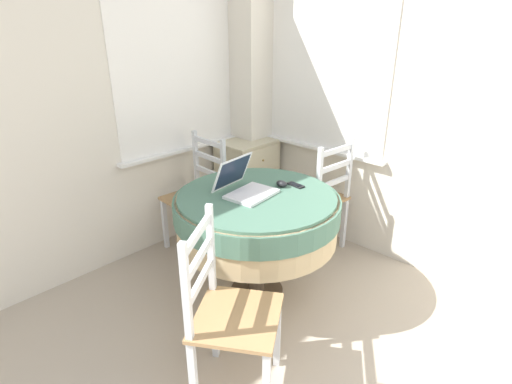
# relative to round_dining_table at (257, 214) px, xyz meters

# --- Properties ---
(corner_room_shell) EXTENTS (4.18, 5.25, 2.55)m
(corner_room_shell) POSITION_rel_round_dining_table_xyz_m (0.27, -0.17, 0.67)
(corner_room_shell) COLOR silver
(corner_room_shell) RESTS_ON ground_plane
(round_dining_table) EXTENTS (1.05, 1.05, 0.74)m
(round_dining_table) POSITION_rel_round_dining_table_xyz_m (0.00, 0.00, 0.00)
(round_dining_table) COLOR #4C3D2D
(round_dining_table) RESTS_ON ground_plane
(laptop) EXTENTS (0.34, 0.35, 0.22)m
(laptop) POSITION_rel_round_dining_table_xyz_m (-0.04, 0.07, 0.19)
(laptop) COLOR white
(laptop) RESTS_ON round_dining_table
(computer_mouse) EXTENTS (0.05, 0.08, 0.04)m
(computer_mouse) POSITION_rel_round_dining_table_xyz_m (0.20, -0.03, 0.16)
(computer_mouse) COLOR black
(computer_mouse) RESTS_ON round_dining_table
(cell_phone) EXTENTS (0.06, 0.13, 0.01)m
(cell_phone) POSITION_rel_round_dining_table_xyz_m (0.28, -0.09, 0.14)
(cell_phone) COLOR black
(cell_phone) RESTS_ON round_dining_table
(dining_chair_near_back_window) EXTENTS (0.42, 0.43, 0.93)m
(dining_chair_near_back_window) POSITION_rel_round_dining_table_xyz_m (0.14, 0.78, -0.15)
(dining_chair_near_back_window) COLOR #A87F51
(dining_chair_near_back_window) RESTS_ON ground_plane
(dining_chair_near_right_window) EXTENTS (0.44, 0.43, 0.93)m
(dining_chair_near_right_window) POSITION_rel_round_dining_table_xyz_m (0.78, 0.05, -0.15)
(dining_chair_near_right_window) COLOR #A87F51
(dining_chair_near_right_window) RESTS_ON ground_plane
(dining_chair_camera_near) EXTENTS (0.56, 0.56, 0.93)m
(dining_chair_camera_near) POSITION_rel_round_dining_table_xyz_m (-0.66, -0.43, -0.15)
(dining_chair_camera_near) COLOR #A87F51
(dining_chair_camera_near) RESTS_ON ground_plane
(corner_cabinet) EXTENTS (0.51, 0.40, 0.77)m
(corner_cabinet) POSITION_rel_round_dining_table_xyz_m (0.78, 0.86, -0.22)
(corner_cabinet) COLOR beige
(corner_cabinet) RESTS_ON ground_plane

